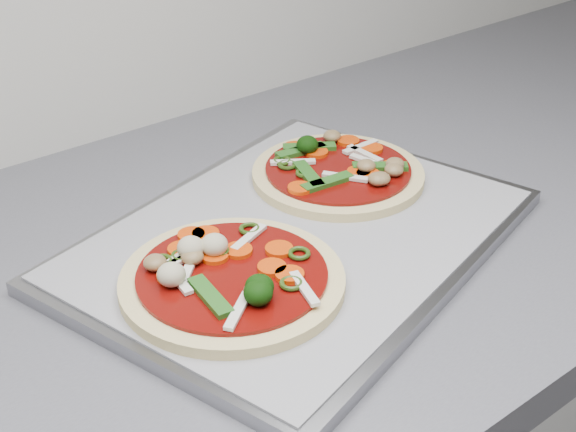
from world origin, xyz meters
TOP-DOWN VIEW (x-y plane):
  - countertop at (0.00, 1.30)m, footprint 3.60×0.60m
  - baking_tray at (-0.17, 1.27)m, footprint 0.50×0.42m
  - parchment at (-0.17, 1.27)m, footprint 0.47×0.39m
  - pizza_left at (-0.27, 1.24)m, footprint 0.22×0.22m
  - pizza_right at (-0.06, 1.32)m, footprint 0.24×0.24m

SIDE VIEW (x-z plane):
  - countertop at x=0.00m, z-range 0.86..0.90m
  - baking_tray at x=-0.17m, z-range 0.90..0.91m
  - parchment at x=-0.17m, z-range 0.91..0.92m
  - pizza_right at x=-0.06m, z-range 0.91..0.94m
  - pizza_left at x=-0.27m, z-range 0.91..0.94m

